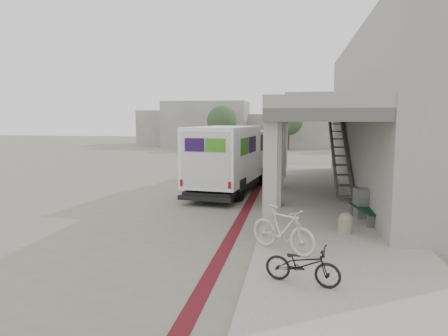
% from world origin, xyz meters
% --- Properties ---
extents(ground, '(120.00, 120.00, 0.00)m').
position_xyz_m(ground, '(0.00, 0.00, 0.00)').
color(ground, slate).
rests_on(ground, ground).
extents(bike_lane_stripe, '(0.35, 40.00, 0.01)m').
position_xyz_m(bike_lane_stripe, '(1.00, 2.00, 0.01)').
color(bike_lane_stripe, '#551117').
rests_on(bike_lane_stripe, ground).
extents(sidewalk, '(4.40, 28.00, 0.12)m').
position_xyz_m(sidewalk, '(4.00, 0.00, 0.06)').
color(sidewalk, gray).
rests_on(sidewalk, ground).
extents(transit_building, '(7.60, 17.00, 7.00)m').
position_xyz_m(transit_building, '(6.83, 4.50, 3.40)').
color(transit_building, gray).
rests_on(transit_building, ground).
extents(distant_backdrop, '(28.00, 10.00, 6.50)m').
position_xyz_m(distant_backdrop, '(-2.84, 35.89, 2.70)').
color(distant_backdrop, gray).
rests_on(distant_backdrop, ground).
extents(tree_left, '(3.20, 3.20, 4.80)m').
position_xyz_m(tree_left, '(-5.00, 28.00, 3.18)').
color(tree_left, '#38281C').
rests_on(tree_left, ground).
extents(tree_mid, '(3.20, 3.20, 4.80)m').
position_xyz_m(tree_mid, '(2.00, 30.00, 3.18)').
color(tree_mid, '#38281C').
rests_on(tree_mid, ground).
extents(tree_right, '(3.20, 3.20, 4.80)m').
position_xyz_m(tree_right, '(10.00, 29.00, 3.18)').
color(tree_right, '#38281C').
rests_on(tree_right, ground).
extents(fedex_truck, '(3.06, 7.40, 3.07)m').
position_xyz_m(fedex_truck, '(-0.22, 3.74, 1.63)').
color(fedex_truck, black).
rests_on(fedex_truck, ground).
extents(bench, '(0.74, 1.84, 0.42)m').
position_xyz_m(bench, '(5.00, -1.28, 0.42)').
color(bench, slate).
rests_on(bench, sidewalk).
extents(bollard_near, '(0.40, 0.40, 0.60)m').
position_xyz_m(bollard_near, '(4.24, -2.78, 0.42)').
color(bollard_near, gray).
rests_on(bollard_near, sidewalk).
extents(bollard_far, '(0.36, 0.36, 0.54)m').
position_xyz_m(bollard_far, '(2.10, 1.03, 0.39)').
color(bollard_far, gray).
rests_on(bollard_far, sidewalk).
extents(utility_cabinet, '(0.53, 0.65, 0.98)m').
position_xyz_m(utility_cabinet, '(5.00, -0.77, 0.61)').
color(utility_cabinet, gray).
rests_on(utility_cabinet, sidewalk).
extents(bicycle_black, '(1.60, 0.90, 0.80)m').
position_xyz_m(bicycle_black, '(2.95, -6.66, 0.52)').
color(bicycle_black, black).
rests_on(bicycle_black, sidewalk).
extents(bicycle_cream, '(1.86, 1.52, 1.14)m').
position_xyz_m(bicycle_cream, '(2.50, -4.74, 0.69)').
color(bicycle_cream, beige).
rests_on(bicycle_cream, sidewalk).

